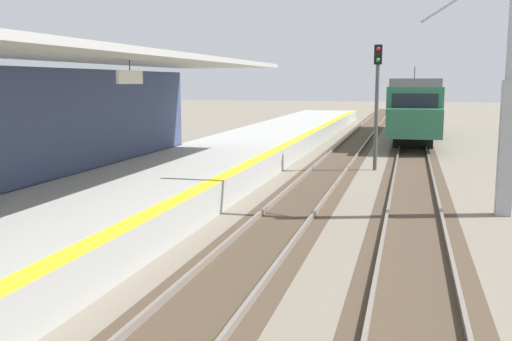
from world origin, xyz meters
The scene contains 7 objects.
station_platform centered at (-2.50, 16.00, 0.45)m, with size 5.00×80.00×0.91m.
station_building_with_canopy centered at (-4.30, 10.89, 2.66)m, with size 4.85×24.00×4.43m.
track_pair_nearest_platform centered at (1.90, 20.00, 0.05)m, with size 2.34×120.00×0.16m.
track_pair_middle centered at (5.30, 20.00, 0.05)m, with size 2.34×120.00×0.16m.
approaching_train centered at (5.30, 38.61, 2.18)m, with size 2.93×19.60×4.76m.
rail_signal_post centered at (3.72, 23.41, 3.19)m, with size 0.32×0.34×5.20m.
catenary_pylon_far_side centered at (7.39, 15.71, 3.60)m, with size 5.00×0.40×7.50m.
Camera 1 is at (5.08, -1.54, 3.70)m, focal length 41.06 mm.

